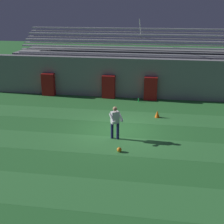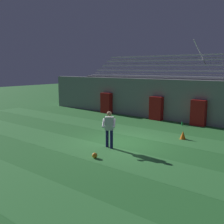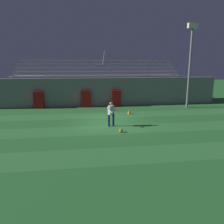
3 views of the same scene
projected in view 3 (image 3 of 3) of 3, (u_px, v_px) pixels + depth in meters
ground_plane at (109, 122)px, 15.90m from camera, size 80.00×80.00×0.00m
turf_stripe_near at (125, 155)px, 10.09m from camera, size 28.00×2.04×0.01m
turf_stripe_mid at (112, 130)px, 14.05m from camera, size 28.00×2.04×0.01m
turf_stripe_far at (105, 115)px, 18.00m from camera, size 28.00×2.04×0.01m
back_wall at (101, 92)px, 21.88m from camera, size 24.00×0.60×2.80m
padding_pillar_gate_left at (86, 99)px, 21.28m from camera, size 0.91×0.44×1.61m
padding_pillar_gate_right at (116, 98)px, 21.68m from camera, size 0.91×0.44×1.61m
padding_pillar_far_left at (39, 100)px, 20.68m from camera, size 0.91×0.44×1.61m
bleacher_stand at (99, 88)px, 24.13m from camera, size 18.00×4.05×5.43m
floodlight_pole at (191, 55)px, 20.21m from camera, size 0.90×0.36×7.74m
goalkeeper at (111, 112)px, 14.62m from camera, size 0.74×0.71×1.67m
soccer_ball at (121, 131)px, 13.48m from camera, size 0.22×0.22×0.22m
traffic_cone at (129, 112)px, 18.41m from camera, size 0.30×0.30×0.42m
water_bottle at (109, 106)px, 21.11m from camera, size 0.07×0.07×0.24m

